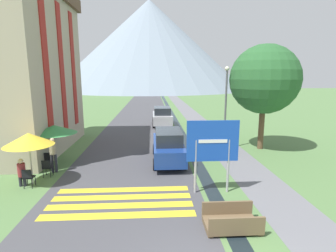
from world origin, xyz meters
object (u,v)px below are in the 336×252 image
at_px(parked_car_far, 162,116).
at_px(cafe_umbrella_front_yellow, 29,139).
at_px(cafe_umbrella_middle_green, 54,129).
at_px(person_standing_terrace, 53,152).
at_px(cafe_chair_middle, 48,158).
at_px(person_seated_near, 22,171).
at_px(streetlamp, 226,101).
at_px(footbridge, 231,221).
at_px(road_sign, 213,146).
at_px(parked_car_near, 168,146).
at_px(cafe_chair_near_left, 47,167).
at_px(tree_by_path, 264,79).
at_px(cafe_chair_nearest, 28,176).
at_px(hotel_building, 20,61).

bearing_deg(parked_car_far, cafe_umbrella_front_yellow, -114.34).
xyz_separation_m(cafe_umbrella_middle_green, person_standing_terrace, (0.34, -1.29, -0.92)).
bearing_deg(cafe_chair_middle, cafe_umbrella_middle_green, 45.06).
distance_m(cafe_umbrella_front_yellow, person_standing_terrace, 1.84).
height_order(cafe_chair_middle, person_seated_near, person_seated_near).
bearing_deg(cafe_umbrella_middle_green, streetlamp, 13.32).
distance_m(footbridge, person_standing_terrace, 9.21).
height_order(cafe_umbrella_front_yellow, person_seated_near, cafe_umbrella_front_yellow).
height_order(road_sign, parked_car_near, road_sign).
bearing_deg(cafe_umbrella_front_yellow, cafe_chair_near_left, 67.02).
xyz_separation_m(footbridge, streetlamp, (2.24, 9.06, 2.94)).
xyz_separation_m(road_sign, cafe_chair_near_left, (-7.45, 2.12, -1.47)).
xyz_separation_m(parked_car_far, cafe_chair_near_left, (-5.98, -13.18, -0.40)).
height_order(cafe_chair_near_left, cafe_umbrella_middle_green, cafe_umbrella_middle_green).
bearing_deg(cafe_chair_near_left, person_seated_near, -121.49).
distance_m(cafe_umbrella_front_yellow, tree_by_path, 13.78).
height_order(parked_car_near, cafe_chair_nearest, parked_car_near).
bearing_deg(person_standing_terrace, road_sign, -20.67).
bearing_deg(road_sign, tree_by_path, 53.71).
relative_size(road_sign, cafe_umbrella_front_yellow, 1.30).
relative_size(cafe_chair_middle, streetlamp, 0.16).
relative_size(cafe_chair_middle, tree_by_path, 0.13).
height_order(hotel_building, cafe_chair_nearest, hotel_building).
height_order(cafe_chair_near_left, person_seated_near, person_seated_near).
height_order(hotel_building, person_seated_near, hotel_building).
xyz_separation_m(hotel_building, cafe_chair_middle, (2.60, -3.57, -5.13)).
bearing_deg(cafe_umbrella_front_yellow, cafe_umbrella_middle_green, 88.11).
height_order(road_sign, streetlamp, streetlamp).
bearing_deg(streetlamp, hotel_building, 177.33).
xyz_separation_m(hotel_building, footbridge, (10.60, -9.66, -5.42)).
relative_size(hotel_building, cafe_chair_nearest, 12.27).
height_order(cafe_chair_near_left, person_standing_terrace, person_standing_terrace).
distance_m(streetlamp, tree_by_path, 2.82).
relative_size(cafe_chair_middle, cafe_umbrella_front_yellow, 0.36).
bearing_deg(hotel_building, footbridge, -42.35).
bearing_deg(tree_by_path, parked_car_far, 125.12).
bearing_deg(tree_by_path, footbridge, -117.28).
height_order(road_sign, cafe_chair_near_left, road_sign).
xyz_separation_m(parked_car_near, cafe_chair_nearest, (-6.23, -3.25, -0.40)).
xyz_separation_m(footbridge, person_standing_terrace, (-7.42, 5.40, 0.80)).
bearing_deg(person_seated_near, cafe_chair_nearest, -29.10).
bearing_deg(parked_car_near, person_seated_near, -155.07).
distance_m(cafe_chair_nearest, tree_by_path, 14.28).
bearing_deg(person_standing_terrace, cafe_umbrella_middle_green, 104.66).
bearing_deg(tree_by_path, person_standing_terrace, -163.04).
xyz_separation_m(cafe_chair_nearest, cafe_umbrella_middle_green, (0.08, 3.16, 1.43)).
bearing_deg(cafe_umbrella_front_yellow, cafe_chair_nearest, -88.16).
relative_size(person_standing_terrace, streetlamp, 0.33).
relative_size(footbridge, cafe_chair_middle, 2.00).
height_order(parked_car_far, cafe_umbrella_middle_green, cafe_umbrella_middle_green).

